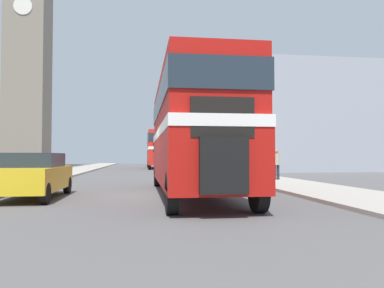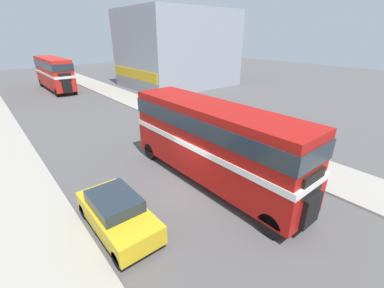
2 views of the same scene
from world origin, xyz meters
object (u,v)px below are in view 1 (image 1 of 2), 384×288
bus_distant (158,147)px  pedestrian_walking (276,163)px  car_parked_near (33,175)px  church_tower (28,40)px  double_decker_bus (192,128)px

bus_distant → pedestrian_walking: bus_distant is taller
car_parked_near → church_tower: 42.65m
pedestrian_walking → church_tower: (-22.32, 31.02, 15.65)m
car_parked_near → pedestrian_walking: 13.04m
bus_distant → pedestrian_walking: bearing=-77.0°
double_decker_bus → bus_distant: bus_distant is taller
church_tower → double_decker_bus: bearing=-66.1°
church_tower → car_parked_near: bearing=-73.5°
double_decker_bus → bus_distant: size_ratio=1.01×
double_decker_bus → church_tower: bearing=113.9°
church_tower → pedestrian_walking: bearing=-54.3°
double_decker_bus → church_tower: 43.56m
bus_distant → car_parked_near: bearing=-100.0°
double_decker_bus → car_parked_near: double_decker_bus is taller
car_parked_near → church_tower: bearing=106.5°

